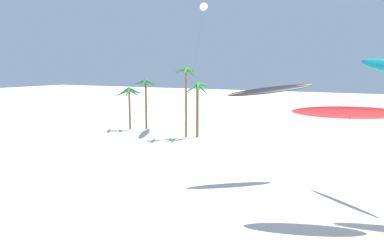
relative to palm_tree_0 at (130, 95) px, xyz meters
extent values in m
cylinder|color=olive|center=(-0.02, -0.05, -2.27)|extent=(0.33, 0.33, 6.32)
cone|color=#287533|center=(1.23, 0.02, 0.50)|extent=(2.71, 0.71, 1.32)
cone|color=#287533|center=(0.16, 1.05, 0.19)|extent=(0.97, 2.59, 1.87)
cone|color=#287533|center=(-0.91, 0.87, 0.59)|extent=(2.26, 2.33, 1.14)
cone|color=#287533|center=(-0.94, -0.75, 0.25)|extent=(2.39, 2.00, 1.76)
cone|color=#287533|center=(0.46, -1.15, 0.34)|extent=(1.57, 2.63, 1.61)
cylinder|color=brown|center=(2.01, 1.49, -1.65)|extent=(0.31, 0.31, 7.57)
cone|color=#287533|center=(2.96, 1.63, 1.75)|extent=(2.18, 0.86, 1.29)
cone|color=#287533|center=(2.46, 2.38, 1.87)|extent=(1.46, 2.16, 1.08)
cone|color=#287533|center=(1.12, 1.97, 1.91)|extent=(2.14, 1.51, 0.99)
cone|color=#287533|center=(1.24, 0.89, 1.80)|extent=(2.02, 1.76, 1.20)
cone|color=#287533|center=(2.15, 0.56, 1.70)|extent=(0.87, 2.17, 1.38)
cylinder|color=brown|center=(12.35, -1.18, -1.74)|extent=(0.37, 0.37, 7.39)
cone|color=#33843D|center=(13.15, -1.11, 1.20)|extent=(2.04, 0.74, 1.91)
cone|color=#33843D|center=(13.14, -0.45, 1.75)|extent=(2.04, 1.96, 0.97)
cone|color=#33843D|center=(12.08, -0.26, 1.41)|extent=(1.15, 2.27, 1.57)
cone|color=#33843D|center=(11.54, -0.61, 1.47)|extent=(2.14, 1.75, 1.47)
cone|color=#33843D|center=(11.53, -1.50, 1.29)|extent=(2.15, 1.29, 1.78)
cone|color=#33843D|center=(12.15, -2.19, 1.55)|extent=(0.99, 2.32, 1.33)
cone|color=#33843D|center=(12.84, -2.11, 1.61)|extent=(1.56, 2.27, 1.22)
cylinder|color=olive|center=(10.94, -1.87, -0.70)|extent=(0.31, 0.31, 9.45)
cone|color=#33843D|center=(11.71, -1.77, 3.42)|extent=(1.95, 0.80, 1.64)
cone|color=#33843D|center=(11.31, -1.00, 3.75)|extent=(1.30, 2.10, 1.09)
cone|color=#33843D|center=(10.52, -1.03, 3.71)|extent=(1.42, 2.07, 1.15)
cone|color=#33843D|center=(10.00, -1.88, 3.77)|extent=(2.05, 0.59, 1.04)
cone|color=#33843D|center=(10.54, -2.70, 3.70)|extent=(1.39, 2.08, 1.18)
cone|color=#33843D|center=(11.24, -2.72, 3.63)|extent=(1.18, 2.09, 1.30)
ellipsoid|color=red|center=(32.93, -21.12, 1.37)|extent=(7.21, 3.65, 1.25)
ellipsoid|color=orange|center=(32.93, -21.12, 1.41)|extent=(7.04, 2.76, 0.56)
cylinder|color=#4C4C51|center=(32.97, -25.23, -2.07)|extent=(0.09, 8.22, 6.74)
ellipsoid|color=black|center=(26.21, -15.01, 2.27)|extent=(6.70, 5.99, 1.39)
ellipsoid|color=orange|center=(26.21, -15.01, 2.30)|extent=(6.24, 5.46, 1.09)
cylinder|color=#4C4C51|center=(25.05, -19.94, -1.61)|extent=(2.33, 9.88, 7.66)
ellipsoid|color=white|center=(9.51, 6.68, 13.44)|extent=(3.83, 8.70, 3.27)
ellipsoid|color=purple|center=(9.51, 6.68, 13.48)|extent=(3.37, 8.54, 2.63)
cylinder|color=#4C4C51|center=(9.42, 3.45, 3.95)|extent=(0.20, 6.47, 18.77)
camera|label=1|loc=(34.48, -45.61, 4.16)|focal=34.02mm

